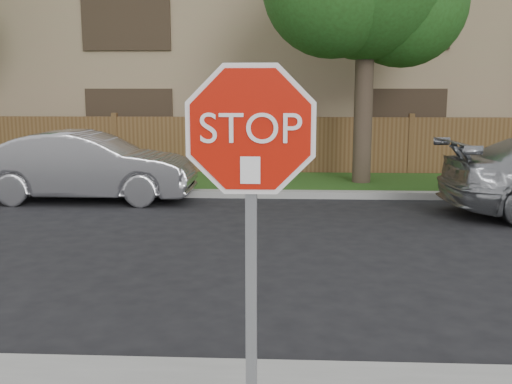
{
  "coord_description": "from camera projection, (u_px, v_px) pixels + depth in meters",
  "views": [
    {
      "loc": [
        0.67,
        -4.76,
        2.37
      ],
      "look_at": [
        0.48,
        -0.9,
        1.7
      ],
      "focal_mm": 42.0,
      "sensor_mm": 36.0,
      "label": 1
    }
  ],
  "objects": [
    {
      "name": "stop_sign",
      "position": [
        251.0,
        187.0,
        3.33
      ],
      "size": [
        1.01,
        0.13,
        2.55
      ],
      "color": "gray",
      "rests_on": "sidewalk_near"
    },
    {
      "name": "apartment_building",
      "position": [
        268.0,
        55.0,
        21.24
      ],
      "size": [
        35.2,
        9.2,
        7.2
      ],
      "color": "#9B7E60",
      "rests_on": "ground"
    },
    {
      "name": "sedan_left",
      "position": [
        87.0,
        166.0,
        12.64
      ],
      "size": [
        4.48,
        1.6,
        1.47
      ],
      "primitive_type": "imported",
      "rotation": [
        0.0,
        0.0,
        1.58
      ],
      "color": "#A3A3A7",
      "rests_on": "ground"
    },
    {
      "name": "fence",
      "position": [
        261.0,
        147.0,
        16.2
      ],
      "size": [
        70.0,
        0.12,
        1.6
      ],
      "primitive_type": "cube",
      "color": "#54371D",
      "rests_on": "ground"
    },
    {
      "name": "grass_strip",
      "position": [
        258.0,
        183.0,
        14.75
      ],
      "size": [
        70.0,
        3.0,
        0.12
      ],
      "primitive_type": "cube",
      "color": "#1E4714",
      "rests_on": "ground"
    },
    {
      "name": "far_curb",
      "position": [
        255.0,
        194.0,
        13.13
      ],
      "size": [
        70.0,
        0.3,
        0.15
      ],
      "primitive_type": "cube",
      "color": "gray",
      "rests_on": "ground"
    },
    {
      "name": "ground",
      "position": [
        205.0,
        369.0,
        5.12
      ],
      "size": [
        90.0,
        90.0,
        0.0
      ],
      "primitive_type": "plane",
      "color": "black",
      "rests_on": "ground"
    }
  ]
}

